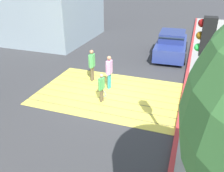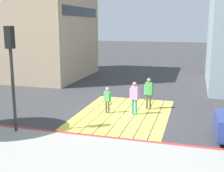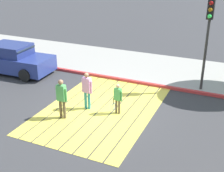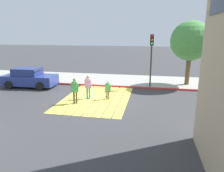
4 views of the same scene
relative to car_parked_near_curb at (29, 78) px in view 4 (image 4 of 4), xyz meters
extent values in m
plane|color=#38383A|center=(2.00, 6.26, -0.73)|extent=(120.00, 120.00, 0.00)
cube|color=#EAD64C|center=(2.00, 4.33, -0.73)|extent=(6.40, 0.50, 0.01)
cube|color=#EAD64C|center=(2.00, 4.88, -0.73)|extent=(6.40, 0.50, 0.01)
cube|color=#EAD64C|center=(2.00, 5.43, -0.73)|extent=(6.40, 0.50, 0.01)
cube|color=#EAD64C|center=(2.00, 5.98, -0.73)|extent=(6.40, 0.50, 0.01)
cube|color=#EAD64C|center=(2.00, 6.53, -0.73)|extent=(6.40, 0.50, 0.01)
cube|color=#EAD64C|center=(2.00, 7.08, -0.73)|extent=(6.40, 0.50, 0.01)
cube|color=#EAD64C|center=(2.00, 7.63, -0.73)|extent=(6.40, 0.50, 0.01)
cube|color=#EAD64C|center=(2.00, 8.18, -0.73)|extent=(6.40, 0.50, 0.01)
cube|color=#9E9B93|center=(-3.60, 6.26, -0.67)|extent=(4.80, 40.00, 0.12)
cube|color=#BC3333|center=(-1.25, 6.26, -0.67)|extent=(0.16, 40.00, 0.13)
cube|color=navy|center=(0.00, 0.03, -0.14)|extent=(1.97, 4.37, 0.80)
cube|color=navy|center=(0.00, -0.12, 0.54)|extent=(1.61, 2.12, 0.60)
cube|color=#1E2833|center=(-0.03, 0.80, 0.48)|extent=(1.49, 0.39, 0.49)
cylinder|color=black|center=(0.83, 1.39, -0.40)|extent=(0.25, 0.67, 0.66)
cylinder|color=black|center=(-0.93, 1.33, -0.40)|extent=(0.25, 0.67, 0.66)
cylinder|color=black|center=(0.93, -1.27, -0.40)|extent=(0.25, 0.67, 0.66)
cylinder|color=black|center=(-0.83, -1.34, -0.40)|extent=(0.25, 0.67, 0.66)
cylinder|color=#2D2D2D|center=(-1.60, 9.78, 0.97)|extent=(0.12, 0.12, 3.40)
cube|color=black|center=(-1.60, 9.78, 3.09)|extent=(0.28, 0.28, 0.84)
sphere|color=maroon|center=(-1.44, 9.78, 3.37)|extent=(0.18, 0.18, 0.18)
sphere|color=#956310|center=(-1.44, 9.78, 3.10)|extent=(0.18, 0.18, 0.18)
sphere|color=#35FF59|center=(-1.44, 9.78, 2.83)|extent=(0.18, 0.18, 0.18)
cylinder|color=brown|center=(-2.87, 12.82, 0.57)|extent=(0.36, 0.36, 2.60)
sphere|color=#478C42|center=(-2.87, 12.82, 2.99)|extent=(3.20, 3.20, 3.20)
sphere|color=#478C42|center=(-2.27, 12.52, 2.59)|extent=(1.92, 1.92, 1.92)
cylinder|color=teal|center=(2.17, 5.82, -0.35)|extent=(0.11, 0.11, 0.76)
cylinder|color=teal|center=(2.17, 5.65, -0.35)|extent=(0.11, 0.11, 0.76)
cube|color=#D18CC6|center=(2.17, 5.73, 0.35)|extent=(0.21, 0.34, 0.63)
sphere|color=#9E7051|center=(2.17, 5.73, 0.78)|extent=(0.20, 0.20, 0.20)
cylinder|color=#D18CC6|center=(2.18, 5.93, 0.28)|extent=(0.08, 0.08, 0.54)
cylinder|color=#D18CC6|center=(2.17, 5.54, 0.28)|extent=(0.08, 0.08, 0.54)
cylinder|color=brown|center=(3.27, 5.31, -0.35)|extent=(0.12, 0.12, 0.77)
cylinder|color=brown|center=(3.27, 5.14, -0.35)|extent=(0.12, 0.12, 0.77)
cube|color=#4CA559|center=(3.27, 5.22, 0.36)|extent=(0.21, 0.34, 0.64)
sphere|color=#9E7051|center=(3.27, 5.22, 0.80)|extent=(0.20, 0.20, 0.20)
cylinder|color=#4CA559|center=(3.26, 5.42, 0.30)|extent=(0.08, 0.08, 0.55)
cylinder|color=#4CA559|center=(3.27, 5.02, 0.30)|extent=(0.08, 0.08, 0.55)
cylinder|color=brown|center=(2.05, 7.12, -0.43)|extent=(0.09, 0.09, 0.61)
cylinder|color=brown|center=(2.03, 6.99, -0.43)|extent=(0.09, 0.09, 0.61)
cube|color=#4CA559|center=(2.04, 7.05, 0.13)|extent=(0.20, 0.29, 0.51)
sphere|color=tan|center=(2.04, 7.05, 0.48)|extent=(0.16, 0.16, 0.16)
cylinder|color=#4CA559|center=(2.06, 7.22, 0.08)|extent=(0.07, 0.07, 0.43)
cylinder|color=#4CA559|center=(2.02, 6.89, 0.08)|extent=(0.07, 0.07, 0.43)
cylinder|color=black|center=(2.04, 6.87, -0.21)|extent=(0.03, 0.03, 0.28)
torus|color=blue|center=(2.04, 6.87, -0.46)|extent=(0.28, 0.07, 0.28)
camera|label=1|loc=(-1.32, 15.34, 4.43)|focal=38.27mm
camera|label=2|loc=(-11.28, 3.02, 3.58)|focal=47.21mm
camera|label=3|loc=(12.06, 11.30, 5.20)|focal=48.49mm
camera|label=4|loc=(14.88, 9.84, 3.56)|focal=32.85mm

